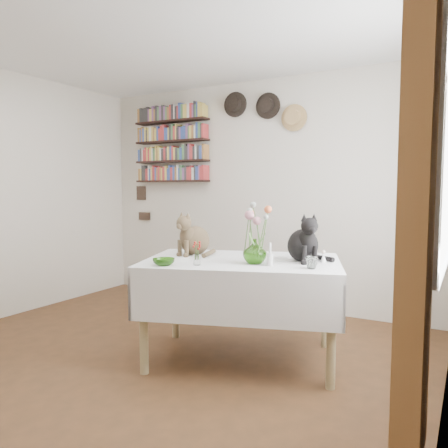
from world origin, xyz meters
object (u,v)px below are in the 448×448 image
Objects in this scene: tabby_cat at (195,233)px; black_cat at (303,236)px; bookshelf_unit at (172,145)px; dining_table at (242,284)px; flower_vase at (255,251)px.

black_cat is at bearing 18.71° from tabby_cat.
bookshelf_unit is at bearing 110.60° from black_cat.
tabby_cat is 0.88m from black_cat.
dining_table is 4.69× the size of tabby_cat.
black_cat reaches higher than dining_table.
flower_vase is (-0.26, -0.28, -0.09)m from black_cat.
tabby_cat is 0.36× the size of bookshelf_unit.
tabby_cat is 0.98× the size of black_cat.
flower_vase is at bearing -3.82° from tabby_cat.
dining_table is at bearing 4.46° from tabby_cat.
dining_table is at bearing -40.11° from bookshelf_unit.
bookshelf_unit reaches higher than tabby_cat.
dining_table is 1.67× the size of bookshelf_unit.
dining_table is 0.59m from tabby_cat.
tabby_cat reaches higher than flower_vase.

